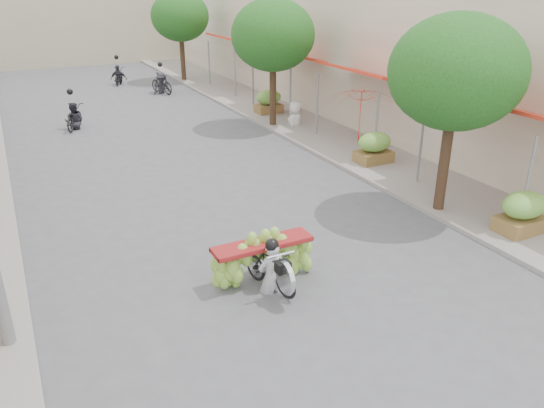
{
  "coord_description": "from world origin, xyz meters",
  "views": [
    {
      "loc": [
        -4.72,
        -5.8,
        6.0
      ],
      "look_at": [
        0.42,
        4.3,
        1.1
      ],
      "focal_mm": 35.0,
      "sensor_mm": 36.0,
      "label": 1
    }
  ],
  "objects": [
    {
      "name": "produce_crate_near",
      "position": [
        6.2,
        2.0,
        0.71
      ],
      "size": [
        1.2,
        0.88,
        1.16
      ],
      "color": "brown",
      "rests_on": "ground"
    },
    {
      "name": "market_umbrella",
      "position": [
        6.04,
        8.64,
        2.55
      ],
      "size": [
        2.14,
        2.14,
        1.9
      ],
      "rotation": [
        0.0,
        0.0,
        -0.02
      ],
      "color": "red",
      "rests_on": "ground"
    },
    {
      "name": "ground",
      "position": [
        0.0,
        0.0,
        0.0
      ],
      "size": [
        120.0,
        120.0,
        0.0
      ],
      "primitive_type": "plane",
      "color": "#55555A",
      "rests_on": "ground"
    },
    {
      "name": "street_tree_mid",
      "position": [
        5.4,
        14.0,
        3.78
      ],
      "size": [
        3.4,
        3.4,
        5.25
      ],
      "color": "#3A2719",
      "rests_on": "ground"
    },
    {
      "name": "produce_crate_far",
      "position": [
        6.2,
        16.0,
        0.71
      ],
      "size": [
        1.2,
        0.88,
        1.16
      ],
      "color": "brown",
      "rests_on": "ground"
    },
    {
      "name": "shophouse_row_right",
      "position": [
        11.99,
        14.0,
        3.0
      ],
      "size": [
        9.77,
        40.0,
        6.0
      ],
      "color": "beige",
      "rests_on": "ground"
    },
    {
      "name": "produce_crate_mid",
      "position": [
        6.2,
        8.0,
        0.71
      ],
      "size": [
        1.2,
        0.88,
        1.16
      ],
      "color": "brown",
      "rests_on": "ground"
    },
    {
      "name": "sidewalk_right",
      "position": [
        7.0,
        15.0,
        0.06
      ],
      "size": [
        4.0,
        60.0,
        0.12
      ],
      "primitive_type": "cube",
      "color": "gray",
      "rests_on": "ground"
    },
    {
      "name": "far_building",
      "position": [
        0.0,
        38.0,
        3.5
      ],
      "size": [
        20.0,
        6.0,
        7.0
      ],
      "primitive_type": "cube",
      "color": "#B9AE92",
      "rests_on": "ground"
    },
    {
      "name": "street_tree_far",
      "position": [
        5.4,
        26.0,
        3.78
      ],
      "size": [
        3.4,
        3.4,
        5.25
      ],
      "color": "#3A2719",
      "rests_on": "ground"
    },
    {
      "name": "bg_motorbike_b",
      "position": [
        3.15,
        23.02,
        0.82
      ],
      "size": [
        1.18,
        1.99,
        1.95
      ],
      "color": "black",
      "rests_on": "ground"
    },
    {
      "name": "bg_motorbike_a",
      "position": [
        -2.22,
        17.56,
        0.73
      ],
      "size": [
        1.32,
        1.88,
        1.95
      ],
      "color": "black",
      "rests_on": "ground"
    },
    {
      "name": "pedestrian",
      "position": [
        6.29,
        13.66,
        1.09
      ],
      "size": [
        1.08,
        1.07,
        1.94
      ],
      "rotation": [
        0.0,
        0.0,
        3.92
      ],
      "color": "white",
      "rests_on": "ground"
    },
    {
      "name": "bg_motorbike_c",
      "position": [
        1.63,
        26.85,
        0.78
      ],
      "size": [
        1.24,
        1.81,
        1.95
      ],
      "color": "black",
      "rests_on": "ground"
    },
    {
      "name": "banana_motorbike",
      "position": [
        -0.47,
        2.77,
        0.68
      ],
      "size": [
        2.2,
        1.8,
        1.99
      ],
      "color": "black",
      "rests_on": "ground"
    },
    {
      "name": "street_tree_near",
      "position": [
        5.4,
        4.0,
        3.78
      ],
      "size": [
        3.4,
        3.4,
        5.25
      ],
      "color": "#3A2719",
      "rests_on": "ground"
    }
  ]
}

